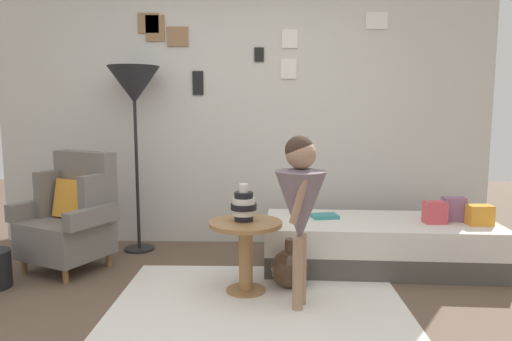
% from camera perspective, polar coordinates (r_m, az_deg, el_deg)
% --- Properties ---
extents(ground_plane, '(12.00, 12.00, 0.00)m').
position_cam_1_polar(ground_plane, '(3.00, -3.49, -18.82)').
color(ground_plane, brown).
extents(gallery_wall, '(4.80, 0.12, 2.60)m').
position_cam_1_polar(gallery_wall, '(4.63, -1.58, 7.21)').
color(gallery_wall, beige).
rests_on(gallery_wall, ground).
extents(rug, '(1.99, 1.37, 0.01)m').
position_cam_1_polar(rug, '(3.39, 0.39, -15.45)').
color(rug, silver).
rests_on(rug, ground).
extents(armchair, '(0.90, 0.81, 0.97)m').
position_cam_1_polar(armchair, '(4.21, -21.51, -5.21)').
color(armchair, olive).
rests_on(armchair, ground).
extents(daybed, '(1.94, 0.89, 0.40)m').
position_cam_1_polar(daybed, '(4.13, 14.75, -8.59)').
color(daybed, '#4C4742').
rests_on(daybed, ground).
extents(pillow_head, '(0.20, 0.13, 0.16)m').
position_cam_1_polar(pillow_head, '(4.18, 25.61, -4.92)').
color(pillow_head, orange).
rests_on(pillow_head, daybed).
extents(pillow_mid, '(0.19, 0.13, 0.20)m').
position_cam_1_polar(pillow_mid, '(4.24, 22.92, -4.35)').
color(pillow_mid, gray).
rests_on(pillow_mid, daybed).
extents(pillow_back, '(0.18, 0.13, 0.18)m').
position_cam_1_polar(pillow_back, '(4.10, 20.95, -4.79)').
color(pillow_back, '#D64C56').
rests_on(pillow_back, daybed).
extents(side_table, '(0.53, 0.53, 0.53)m').
position_cam_1_polar(side_table, '(3.41, -1.26, -8.74)').
color(side_table, '#9E7042').
rests_on(side_table, ground).
extents(vase_striped, '(0.19, 0.19, 0.27)m').
position_cam_1_polar(vase_striped, '(3.37, -1.51, -4.30)').
color(vase_striped, black).
rests_on(vase_striped, side_table).
extents(floor_lamp, '(0.47, 0.47, 1.71)m').
position_cam_1_polar(floor_lamp, '(4.46, -14.62, 9.49)').
color(floor_lamp, black).
rests_on(floor_lamp, ground).
extents(person_child, '(0.34, 0.34, 1.16)m').
position_cam_1_polar(person_child, '(3.07, 5.42, -3.46)').
color(person_child, '#A37A60').
rests_on(person_child, ground).
extents(book_on_daybed, '(0.24, 0.20, 0.03)m').
position_cam_1_polar(book_on_daybed, '(4.08, 8.35, -5.52)').
color(book_on_daybed, teal).
rests_on(book_on_daybed, daybed).
extents(demijohn_near, '(0.29, 0.29, 0.37)m').
position_cam_1_polar(demijohn_near, '(3.57, 4.15, -11.79)').
color(demijohn_near, '#473323').
rests_on(demijohn_near, ground).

